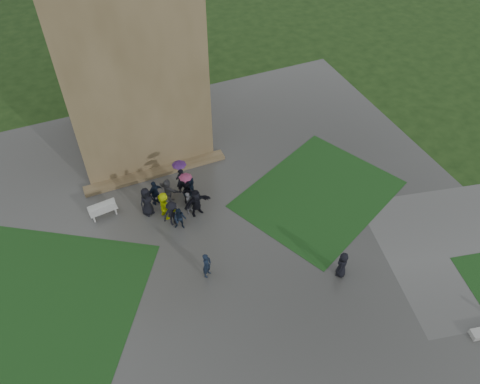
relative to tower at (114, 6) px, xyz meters
name	(u,v)px	position (x,y,z in m)	size (l,w,h in m)	color
ground	(217,311)	(0.00, -15.00, -9.00)	(120.00, 120.00, 0.00)	black
plaza	(203,279)	(0.00, -13.00, -8.99)	(34.00, 34.00, 0.02)	#353533
lawn_inset_left	(25,304)	(-8.50, -11.00, -8.97)	(11.00, 9.00, 0.01)	#123512
lawn_inset_right	(318,194)	(8.50, -10.00, -8.97)	(9.00, 7.00, 0.01)	#123512
tower	(114,6)	(0.00, 0.00, 0.00)	(8.00, 8.00, 18.00)	brown
tower_plinth	(156,172)	(0.00, -4.40, -8.87)	(9.00, 0.80, 0.22)	brown
bench	(103,210)	(-3.73, -6.64, -8.51)	(1.63, 0.67, 0.92)	#A7A7A3
visitor_cluster	(175,197)	(0.25, -7.75, -8.05)	(4.01, 3.49, 2.38)	black
pedestrian_mid	(207,265)	(0.31, -12.86, -8.18)	(0.59, 0.39, 1.61)	black
pedestrian_near	(342,264)	(6.61, -15.50, -8.17)	(0.79, 0.54, 1.62)	black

